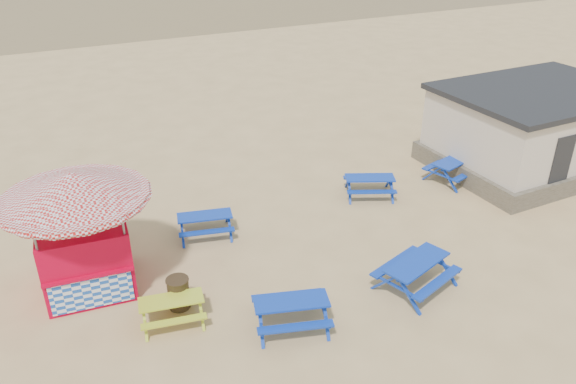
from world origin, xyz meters
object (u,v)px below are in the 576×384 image
picnic_table_blue_a (205,225)px  picnic_table_yellow (172,310)px  picnic_table_blue_b (369,186)px  ice_cream_kiosk (79,217)px  litter_bin (179,293)px  amenity_block (535,128)px

picnic_table_blue_a → picnic_table_yellow: (-2.12, -3.53, -0.02)m
picnic_table_blue_b → ice_cream_kiosk: bearing=-148.8°
picnic_table_yellow → litter_bin: 0.56m
picnic_table_blue_b → ice_cream_kiosk: size_ratio=0.51×
picnic_table_yellow → amenity_block: amenity_block is taller
picnic_table_blue_a → ice_cream_kiosk: ice_cream_kiosk is taller
picnic_table_blue_b → ice_cream_kiosk: 10.03m
picnic_table_blue_b → litter_bin: litter_bin is taller
picnic_table_blue_a → litter_bin: 3.58m
ice_cream_kiosk → litter_bin: size_ratio=4.84×
picnic_table_blue_a → picnic_table_blue_b: picnic_table_blue_b is taller
ice_cream_kiosk → amenity_block: size_ratio=0.57×
amenity_block → ice_cream_kiosk: bearing=-178.9°
picnic_table_yellow → amenity_block: bearing=20.9°
litter_bin → amenity_block: 15.31m
ice_cream_kiosk → litter_bin: 3.23m
picnic_table_yellow → ice_cream_kiosk: (-1.57, 2.42, 1.84)m
picnic_table_yellow → ice_cream_kiosk: bearing=133.7°
ice_cream_kiosk → amenity_block: ice_cream_kiosk is taller
picnic_table_blue_a → picnic_table_yellow: picnic_table_blue_a is taller
picnic_table_yellow → amenity_block: size_ratio=0.24×
picnic_table_blue_a → amenity_block: amenity_block is taller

